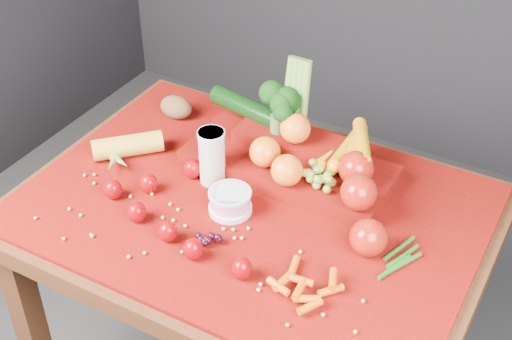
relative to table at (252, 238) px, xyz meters
The scene contains 12 objects.
table is the anchor object (origin of this frame).
red_cloth 0.10m from the table, ahead, with size 1.05×0.75×0.01m, color #6E0D03.
milk_glass 0.23m from the table, 165.68° to the left, with size 0.07×0.07×0.14m.
yogurt_bowl 0.15m from the table, 125.12° to the right, with size 0.10×0.10×0.06m.
strawberry_scatter 0.24m from the table, 132.66° to the right, with size 0.44×0.28×0.05m.
dark_grape_cluster 0.21m from the table, 95.28° to the right, with size 0.06×0.05×0.03m, color black, non-canonical shape.
soybean_scatter 0.23m from the table, 90.00° to the right, with size 0.84×0.24×0.01m, color tan, non-canonical shape.
corn_ear 0.40m from the table, behind, with size 0.25×0.26×0.06m.
potato 0.46m from the table, 148.15° to the left, with size 0.09×0.07×0.06m, color brown.
baby_carrot_pile 0.33m from the table, 39.92° to the right, with size 0.17×0.17×0.03m, color #D45107, non-canonical shape.
green_bean_pile 0.38m from the table, ahead, with size 0.14×0.12×0.01m, color #1A5E15, non-canonical shape.
produce_mound 0.23m from the table, 71.71° to the left, with size 0.61×0.37×0.27m.
Camera 1 is at (0.64, -1.13, 1.84)m, focal length 50.00 mm.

